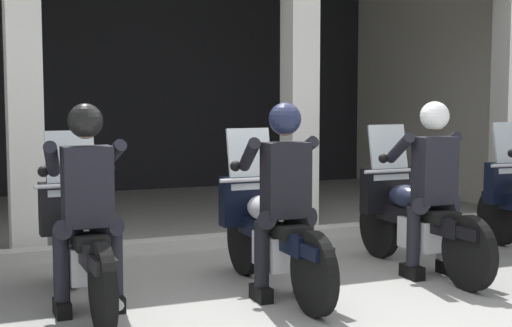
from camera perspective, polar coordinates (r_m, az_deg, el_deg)
The scene contains 9 objects.
ground_plane at distance 8.99m, azimuth -6.08°, elevation -5.28°, with size 80.00×80.00×0.00m, color gray.
station_building at distance 11.01m, azimuth -10.35°, elevation 8.44°, with size 10.56×5.12×3.55m.
kerb_strip at distance 8.12m, azimuth -5.27°, elevation -6.01°, with size 10.06×0.24×0.12m, color #B7B5AD.
motorcycle_left at distance 6.11m, azimuth -13.07°, elevation -5.73°, with size 0.62×2.04×1.35m.
police_officer_left at distance 5.76m, azimuth -12.70°, elevation -1.98°, with size 0.63×0.61×1.58m.
motorcycle_center at distance 6.36m, azimuth 1.04°, elevation -5.14°, with size 0.62×2.04×1.35m.
police_officer_center at distance 6.04m, azimuth 2.12°, elevation -1.51°, with size 0.63×0.61×1.58m.
motorcycle_right at distance 7.22m, azimuth 11.81°, elevation -3.98°, with size 0.62×2.04×1.35m.
police_officer_right at distance 6.94m, azimuth 13.19°, elevation -0.74°, with size 0.63×0.61×1.58m.
Camera 1 is at (-2.52, -5.47, 1.67)m, focal length 52.88 mm.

